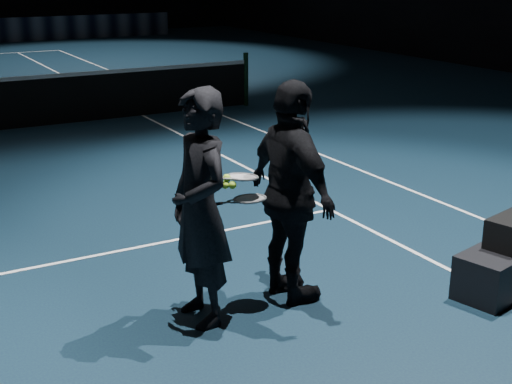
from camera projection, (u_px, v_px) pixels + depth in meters
net_post_right at (246, 79)px, 14.89m from camera, size 0.10×0.10×1.10m
player_a at (200, 209)px, 5.74m from camera, size 0.49×0.73×1.97m
player_b at (292, 194)px, 6.11m from camera, size 0.51×1.17×1.97m
racket_lower at (250, 199)px, 5.93m from camera, size 0.69×0.24×0.03m
racket_upper at (242, 177)px, 5.89m from camera, size 0.69×0.24×0.10m
tennis_balls at (228, 183)px, 5.80m from camera, size 0.12×0.10×0.12m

